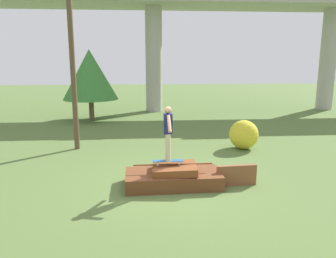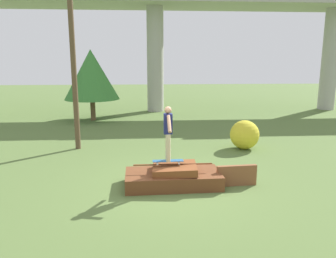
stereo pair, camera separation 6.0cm
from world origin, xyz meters
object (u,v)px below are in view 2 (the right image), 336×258
Objects in this scene: bush_yellow_flowering at (245,135)px; tree_behind_left at (91,75)px; skateboard at (168,161)px; utility_pole at (72,31)px; skater at (168,130)px.

tree_behind_left is at bearing 134.81° from bush_yellow_flowering.
utility_pole is at bearing 127.96° from skateboard.
skater is 5.99m from utility_pole.
tree_behind_left is 3.57× the size of bush_yellow_flowering.
tree_behind_left is at bearing 93.29° from utility_pole.
skater is (-0.00, -0.00, 0.85)m from skateboard.
skateboard is 0.75× the size of bush_yellow_flowering.
skater is at bearing -71.11° from tree_behind_left.
utility_pole is 6.63m from tree_behind_left.
skateboard is at bearing -131.68° from bush_yellow_flowering.
skateboard is 4.86m from bush_yellow_flowering.
skateboard is 11.26m from tree_behind_left.
skater reaches higher than skateboard.
utility_pole reaches higher than skateboard.
utility_pole reaches higher than skater.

